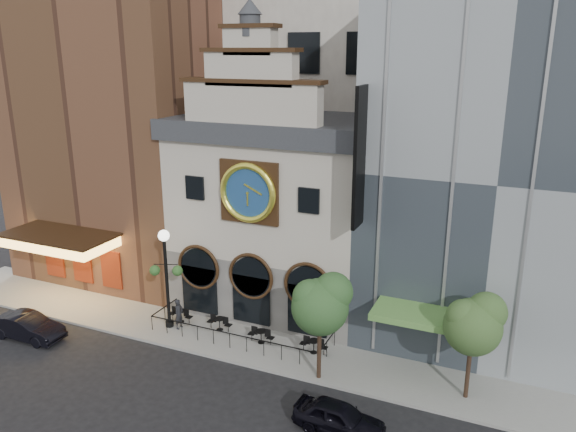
# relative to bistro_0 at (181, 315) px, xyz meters

# --- Properties ---
(ground) EXTENTS (120.00, 120.00, 0.00)m
(ground) POSITION_rel_bistro_0_xyz_m (4.30, -2.73, -0.61)
(ground) COLOR black
(ground) RESTS_ON ground
(sidewalk) EXTENTS (44.00, 5.00, 0.15)m
(sidewalk) POSITION_rel_bistro_0_xyz_m (4.30, -0.23, -0.54)
(sidewalk) COLOR gray
(sidewalk) RESTS_ON ground
(clock_building) EXTENTS (12.60, 8.78, 18.65)m
(clock_building) POSITION_rel_bistro_0_xyz_m (4.30, 5.09, 6.07)
(clock_building) COLOR #605E5B
(clock_building) RESTS_ON ground
(theater_building) EXTENTS (14.00, 15.60, 25.00)m
(theater_building) POSITION_rel_bistro_0_xyz_m (-8.70, 7.22, 11.99)
(theater_building) COLOR brown
(theater_building) RESTS_ON ground
(retail_building) EXTENTS (14.00, 14.40, 20.00)m
(retail_building) POSITION_rel_bistro_0_xyz_m (17.30, 7.25, 9.53)
(retail_building) COLOR gray
(retail_building) RESTS_ON ground
(cafe_railing) EXTENTS (10.60, 2.60, 0.90)m
(cafe_railing) POSITION_rel_bistro_0_xyz_m (4.30, -0.23, -0.01)
(cafe_railing) COLOR black
(cafe_railing) RESTS_ON sidewalk
(bistro_0) EXTENTS (1.58, 0.68, 0.90)m
(bistro_0) POSITION_rel_bistro_0_xyz_m (0.00, 0.00, 0.00)
(bistro_0) COLOR black
(bistro_0) RESTS_ON sidewalk
(bistro_1) EXTENTS (1.58, 0.68, 0.90)m
(bistro_1) POSITION_rel_bistro_0_xyz_m (2.72, 0.06, 0.00)
(bistro_1) COLOR black
(bistro_1) RESTS_ON sidewalk
(bistro_2) EXTENTS (1.58, 0.68, 0.90)m
(bistro_2) POSITION_rel_bistro_0_xyz_m (5.66, -0.32, 0.00)
(bistro_2) COLOR black
(bistro_2) RESTS_ON sidewalk
(bistro_3) EXTENTS (1.58, 0.68, 0.90)m
(bistro_3) POSITION_rel_bistro_0_xyz_m (8.81, -0.14, 0.00)
(bistro_3) COLOR black
(bistro_3) RESTS_ON sidewalk
(car_right) EXTENTS (4.24, 1.96, 1.41)m
(car_right) POSITION_rel_bistro_0_xyz_m (12.15, -5.72, 0.09)
(car_right) COLOR black
(car_right) RESTS_ON ground
(car_left) EXTENTS (4.55, 1.70, 1.48)m
(car_left) POSITION_rel_bistro_0_xyz_m (-7.17, -5.06, 0.13)
(car_left) COLOR black
(car_left) RESTS_ON ground
(pedestrian) EXTENTS (0.45, 0.68, 1.85)m
(pedestrian) POSITION_rel_bistro_0_xyz_m (0.36, -0.68, 0.46)
(pedestrian) COLOR black
(pedestrian) RESTS_ON sidewalk
(lamppost) EXTENTS (1.87, 1.12, 6.14)m
(lamppost) POSITION_rel_bistro_0_xyz_m (-0.30, -0.75, 3.33)
(lamppost) COLOR black
(lamppost) RESTS_ON sidewalk
(tree_left) EXTENTS (2.96, 2.85, 5.71)m
(tree_left) POSITION_rel_bistro_0_xyz_m (9.96, -2.24, 3.72)
(tree_left) COLOR #382619
(tree_left) RESTS_ON sidewalk
(tree_right) EXTENTS (2.81, 2.71, 5.42)m
(tree_right) POSITION_rel_bistro_0_xyz_m (17.06, -0.98, 3.51)
(tree_right) COLOR #382619
(tree_right) RESTS_ON sidewalk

